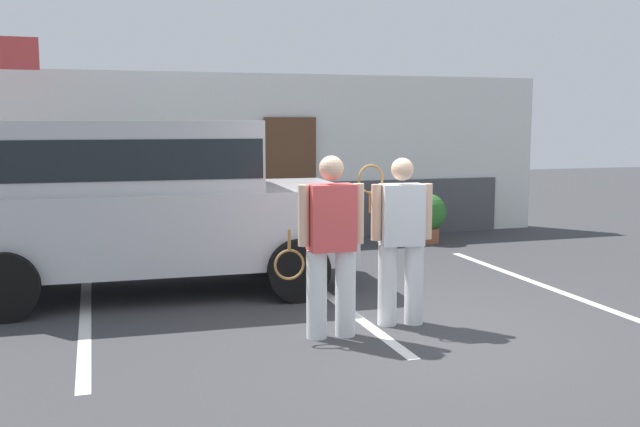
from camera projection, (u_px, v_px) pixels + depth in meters
The scene contains 9 objects.
ground_plane at pixel (420, 333), 7.04m from camera, with size 40.00×40.00×0.00m, color #38383A.
parking_stripe_0 at pixel (85, 319), 7.54m from camera, with size 0.12×4.40×0.01m, color silver.
parking_stripe_1 at pixel (334, 300), 8.34m from camera, with size 0.12×4.40×0.01m, color silver.
parking_stripe_2 at pixel (539, 284), 9.15m from camera, with size 0.12×4.40×0.01m, color silver.
house_frontage at pixel (274, 163), 12.45m from camera, with size 9.95×0.40×2.83m.
parked_suv at pixel (143, 197), 8.62m from camera, with size 4.66×2.28×2.05m.
tennis_player_man at pixel (331, 244), 6.82m from camera, with size 0.90×0.28×1.73m.
tennis_player_woman at pixel (401, 238), 7.25m from camera, with size 0.76×0.32×1.68m.
potted_plant_by_porch at pixel (427, 215), 12.19m from camera, with size 0.63×0.63×0.83m.
Camera 1 is at (-2.97, -6.23, 2.06)m, focal length 40.79 mm.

